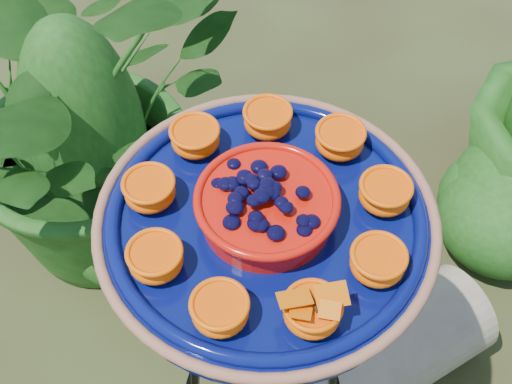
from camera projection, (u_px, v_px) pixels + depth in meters
tripod_stand at (264, 345)px, 1.22m from camera, size 0.34×0.35×0.85m
feeder_dish at (267, 219)px, 0.92m from camera, size 0.47×0.47×0.10m
driftwood_log at (354, 373)px, 1.62m from camera, size 0.69×0.49×0.22m
shrub_back_left at (80, 109)px, 1.66m from camera, size 1.07×1.06×0.90m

